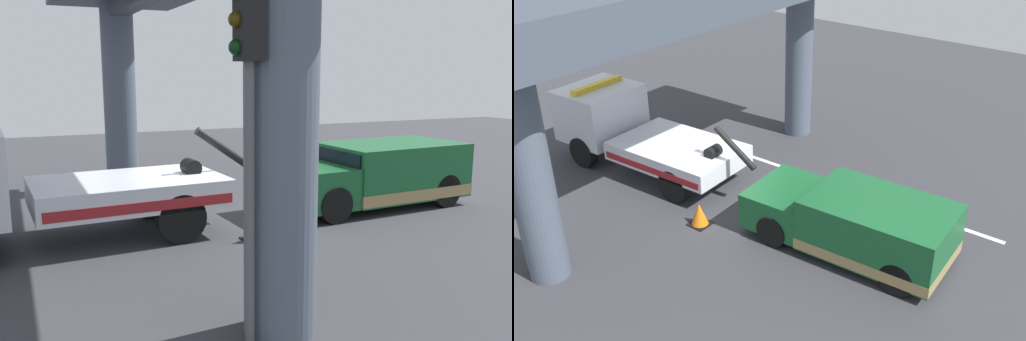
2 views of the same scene
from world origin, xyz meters
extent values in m
cube|color=#38383D|center=(0.00, 0.00, -0.05)|extent=(60.00, 40.00, 0.10)
cube|color=silver|center=(-6.00, -2.60, 0.00)|extent=(2.60, 0.16, 0.01)
cube|color=silver|center=(0.00, -2.60, 0.00)|extent=(2.60, 0.16, 0.01)
cube|color=silver|center=(1.84, -0.05, 0.93)|extent=(3.94, 2.56, 0.55)
cube|color=maroon|center=(1.79, 1.15, 0.84)|extent=(3.65, 0.17, 0.20)
cylinder|color=black|center=(-0.34, -0.14, 1.66)|extent=(1.42, 0.24, 1.07)
cylinder|color=black|center=(0.46, -0.11, 1.32)|extent=(0.38, 0.46, 0.36)
cylinder|color=black|center=(1.03, 0.96, 0.50)|extent=(1.01, 0.36, 1.00)
cylinder|color=black|center=(1.12, -1.12, 0.50)|extent=(1.01, 0.36, 1.00)
cube|color=#195B2D|center=(-4.93, -0.03, 0.91)|extent=(3.55, 2.34, 1.35)
cube|color=#195B2D|center=(-2.34, 0.08, 0.71)|extent=(1.82, 2.18, 0.95)
cube|color=black|center=(-3.18, 0.05, 1.20)|extent=(0.14, 1.94, 0.59)
cube|color=#9E8451|center=(-4.93, -0.03, 0.41)|extent=(3.57, 2.36, 0.28)
cylinder|color=black|center=(-2.53, 1.04, 0.42)|extent=(0.85, 0.32, 0.84)
cylinder|color=black|center=(-2.45, -0.88, 0.42)|extent=(0.85, 0.32, 0.84)
cylinder|color=black|center=(-5.92, 0.89, 0.42)|extent=(0.85, 0.32, 0.84)
cylinder|color=black|center=(-5.84, -1.03, 0.42)|extent=(0.85, 0.32, 0.84)
cylinder|color=#4C5666|center=(0.98, 5.18, 2.64)|extent=(0.94, 0.94, 5.28)
cylinder|color=#4C5666|center=(0.98, -5.18, 2.64)|extent=(0.94, 0.94, 5.28)
cylinder|color=#515456|center=(1.50, 5.39, 1.74)|extent=(0.12, 0.12, 3.48)
cube|color=black|center=(1.50, 5.39, 3.93)|extent=(0.28, 0.32, 0.90)
sphere|color=#3A2D06|center=(1.66, 5.39, 3.93)|extent=(0.18, 0.18, 0.18)
sphere|color=black|center=(1.66, 5.39, 3.63)|extent=(0.18, 0.18, 0.18)
cone|color=orange|center=(-0.39, 1.47, 0.32)|extent=(0.49, 0.49, 0.64)
cube|color=black|center=(-0.39, 1.47, 0.01)|extent=(0.54, 0.54, 0.03)
camera|label=1|loc=(4.04, 11.10, 3.34)|focal=38.09mm
camera|label=2|loc=(-9.97, 11.06, 8.76)|focal=41.35mm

